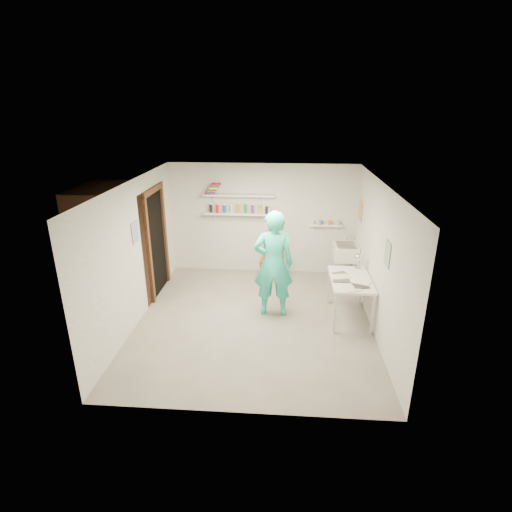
# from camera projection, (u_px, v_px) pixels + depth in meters

# --- Properties ---
(floor) EXTENTS (4.00, 4.50, 0.02)m
(floor) POSITION_uv_depth(u_px,v_px,m) (254.00, 321.00, 6.99)
(floor) COLOR slate
(floor) RESTS_ON ground
(ceiling) EXTENTS (4.00, 4.50, 0.02)m
(ceiling) POSITION_uv_depth(u_px,v_px,m) (254.00, 183.00, 6.13)
(ceiling) COLOR silver
(ceiling) RESTS_ON wall_back
(wall_back) EXTENTS (4.00, 0.02, 2.40)m
(wall_back) POSITION_uv_depth(u_px,v_px,m) (262.00, 219.00, 8.66)
(wall_back) COLOR silver
(wall_back) RESTS_ON ground
(wall_front) EXTENTS (4.00, 0.02, 2.40)m
(wall_front) POSITION_uv_depth(u_px,v_px,m) (238.00, 328.00, 4.45)
(wall_front) COLOR silver
(wall_front) RESTS_ON ground
(wall_left) EXTENTS (0.02, 4.50, 2.40)m
(wall_left) POSITION_uv_depth(u_px,v_px,m) (135.00, 253.00, 6.70)
(wall_left) COLOR silver
(wall_left) RESTS_ON ground
(wall_right) EXTENTS (0.02, 4.50, 2.40)m
(wall_right) POSITION_uv_depth(u_px,v_px,m) (379.00, 259.00, 6.42)
(wall_right) COLOR silver
(wall_right) RESTS_ON ground
(doorway_recess) EXTENTS (0.02, 0.90, 2.00)m
(doorway_recess) POSITION_uv_depth(u_px,v_px,m) (156.00, 244.00, 7.74)
(doorway_recess) COLOR black
(doorway_recess) RESTS_ON wall_left
(corridor_box) EXTENTS (1.40, 1.50, 2.10)m
(corridor_box) POSITION_uv_depth(u_px,v_px,m) (121.00, 241.00, 7.78)
(corridor_box) COLOR brown
(corridor_box) RESTS_ON ground
(door_lintel) EXTENTS (0.06, 1.05, 0.10)m
(door_lintel) POSITION_uv_depth(u_px,v_px,m) (152.00, 190.00, 7.37)
(door_lintel) COLOR brown
(door_lintel) RESTS_ON wall_left
(door_jamb_near) EXTENTS (0.06, 0.10, 2.00)m
(door_jamb_near) POSITION_uv_depth(u_px,v_px,m) (149.00, 253.00, 7.28)
(door_jamb_near) COLOR brown
(door_jamb_near) RESTS_ON ground
(door_jamb_far) EXTENTS (0.06, 0.10, 2.00)m
(door_jamb_far) POSITION_uv_depth(u_px,v_px,m) (165.00, 236.00, 8.21)
(door_jamb_far) COLOR brown
(door_jamb_far) RESTS_ON ground
(shelf_lower) EXTENTS (1.50, 0.22, 0.03)m
(shelf_lower) POSITION_uv_depth(u_px,v_px,m) (239.00, 214.00, 8.52)
(shelf_lower) COLOR white
(shelf_lower) RESTS_ON wall_back
(shelf_upper) EXTENTS (1.50, 0.22, 0.03)m
(shelf_upper) POSITION_uv_depth(u_px,v_px,m) (238.00, 195.00, 8.38)
(shelf_upper) COLOR white
(shelf_upper) RESTS_ON wall_back
(ledge_shelf) EXTENTS (0.70, 0.14, 0.03)m
(ledge_shelf) POSITION_uv_depth(u_px,v_px,m) (325.00, 225.00, 8.51)
(ledge_shelf) COLOR white
(ledge_shelf) RESTS_ON wall_back
(poster_left) EXTENTS (0.01, 0.28, 0.36)m
(poster_left) POSITION_uv_depth(u_px,v_px,m) (135.00, 232.00, 6.62)
(poster_left) COLOR #334C7F
(poster_left) RESTS_ON wall_left
(poster_right_a) EXTENTS (0.01, 0.34, 0.42)m
(poster_right_a) POSITION_uv_depth(u_px,v_px,m) (360.00, 210.00, 7.97)
(poster_right_a) COLOR #995933
(poster_right_a) RESTS_ON wall_right
(poster_right_b) EXTENTS (0.01, 0.30, 0.38)m
(poster_right_b) POSITION_uv_depth(u_px,v_px,m) (387.00, 254.00, 5.80)
(poster_right_b) COLOR #3F724C
(poster_right_b) RESTS_ON wall_right
(belfast_sink) EXTENTS (0.48, 0.60, 0.30)m
(belfast_sink) POSITION_uv_depth(u_px,v_px,m) (345.00, 252.00, 8.20)
(belfast_sink) COLOR white
(belfast_sink) RESTS_ON wall_right
(man) EXTENTS (0.71, 0.48, 1.91)m
(man) POSITION_uv_depth(u_px,v_px,m) (273.00, 264.00, 6.88)
(man) COLOR #29CFB1
(man) RESTS_ON ground
(wall_clock) EXTENTS (0.34, 0.05, 0.34)m
(wall_clock) POSITION_uv_depth(u_px,v_px,m) (275.00, 243.00, 6.98)
(wall_clock) COLOR beige
(wall_clock) RESTS_ON man
(wooden_chair) EXTENTS (0.52, 0.50, 0.98)m
(wooden_chair) POSITION_uv_depth(u_px,v_px,m) (272.00, 260.00, 8.35)
(wooden_chair) COLOR brown
(wooden_chair) RESTS_ON ground
(work_table) EXTENTS (0.68, 1.13, 0.75)m
(work_table) POSITION_uv_depth(u_px,v_px,m) (349.00, 298.00, 6.93)
(work_table) COLOR silver
(work_table) RESTS_ON ground
(desk_lamp) EXTENTS (0.14, 0.14, 0.14)m
(desk_lamp) POSITION_uv_depth(u_px,v_px,m) (359.00, 257.00, 7.13)
(desk_lamp) COLOR silver
(desk_lamp) RESTS_ON work_table
(spray_cans) EXTENTS (1.31, 0.06, 0.17)m
(spray_cans) POSITION_uv_depth(u_px,v_px,m) (239.00, 209.00, 8.49)
(spray_cans) COLOR black
(spray_cans) RESTS_ON shelf_lower
(book_stack) EXTENTS (0.32, 0.14, 0.22)m
(book_stack) POSITION_uv_depth(u_px,v_px,m) (213.00, 189.00, 8.37)
(book_stack) COLOR red
(book_stack) RESTS_ON shelf_upper
(ledge_pots) EXTENTS (0.48, 0.07, 0.09)m
(ledge_pots) POSITION_uv_depth(u_px,v_px,m) (325.00, 222.00, 8.49)
(ledge_pots) COLOR silver
(ledge_pots) RESTS_ON ledge_shelf
(papers) EXTENTS (0.30, 0.22, 0.03)m
(papers) POSITION_uv_depth(u_px,v_px,m) (351.00, 278.00, 6.79)
(papers) COLOR silver
(papers) RESTS_ON work_table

